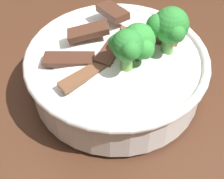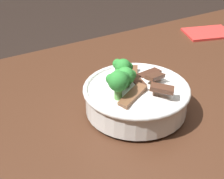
{
  "view_description": "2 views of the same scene",
  "coord_description": "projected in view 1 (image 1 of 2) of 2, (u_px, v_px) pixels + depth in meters",
  "views": [
    {
      "loc": [
        -0.25,
        0.25,
        1.16
      ],
      "look_at": [
        -0.17,
        -0.03,
        0.85
      ],
      "focal_mm": 52.45,
      "sensor_mm": 36.0,
      "label": 1
    },
    {
      "loc": [
        -0.57,
        -0.64,
        1.29
      ],
      "look_at": [
        -0.21,
        -0.03,
        0.86
      ],
      "focal_mm": 57.24,
      "sensor_mm": 36.0,
      "label": 2
    }
  ],
  "objects": [
    {
      "name": "dining_table",
      "position": [
        13.0,
        145.0,
        0.56
      ],
      "size": [
        1.4,
        0.77,
        0.8
      ],
      "color": "#472819",
      "rests_on": "ground"
    },
    {
      "name": "rice_bowl",
      "position": [
        118.0,
        67.0,
        0.45
      ],
      "size": [
        0.25,
        0.25,
        0.14
      ],
      "color": "white",
      "rests_on": "dining_table"
    }
  ]
}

